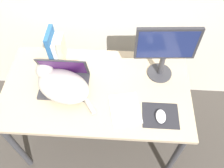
# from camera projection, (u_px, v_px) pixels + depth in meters

# --- Properties ---
(desk) EXTENTS (1.26, 0.70, 0.74)m
(desk) POSITION_uv_depth(u_px,v_px,m) (97.00, 95.00, 1.66)
(desk) COLOR tan
(desk) RESTS_ON ground_plane
(laptop) EXTENTS (0.32, 0.23, 0.23)m
(laptop) POSITION_uv_depth(u_px,v_px,m) (64.00, 80.00, 1.57)
(laptop) COLOR #2D2D33
(laptop) RESTS_ON desk
(cat) EXTENTS (0.44, 0.36, 0.16)m
(cat) POSITION_uv_depth(u_px,v_px,m) (61.00, 84.00, 1.52)
(cat) COLOR #B2ADA3
(cat) RESTS_ON desk
(external_monitor) EXTENTS (0.39, 0.17, 0.41)m
(external_monitor) POSITION_uv_depth(u_px,v_px,m) (165.00, 50.00, 1.47)
(external_monitor) COLOR #333338
(external_monitor) RESTS_ON desk
(mousepad) EXTENTS (0.22, 0.18, 0.00)m
(mousepad) POSITION_uv_depth(u_px,v_px,m) (160.00, 115.00, 1.46)
(mousepad) COLOR #232328
(mousepad) RESTS_ON desk
(computer_mouse) EXTENTS (0.06, 0.10, 0.03)m
(computer_mouse) POSITION_uv_depth(u_px,v_px,m) (161.00, 116.00, 1.44)
(computer_mouse) COLOR silver
(computer_mouse) RESTS_ON mousepad
(book_row) EXTENTS (0.10, 0.17, 0.25)m
(book_row) POSITION_uv_depth(u_px,v_px,m) (56.00, 48.00, 1.66)
(book_row) COLOR #285B93
(book_row) RESTS_ON desk
(notepad) EXTENTS (0.23, 0.26, 0.01)m
(notepad) POSITION_uv_depth(u_px,v_px,m) (125.00, 109.00, 1.49)
(notepad) COLOR silver
(notepad) RESTS_ON desk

